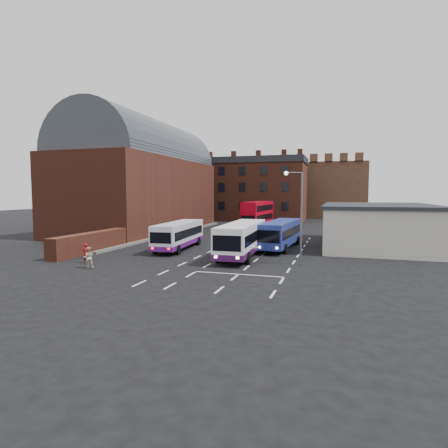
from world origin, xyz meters
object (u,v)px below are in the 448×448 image
(bus_white_outbound, at_px, (179,233))
(bus_blue, at_px, (280,232))
(bus_white_inbound, at_px, (242,237))
(pedestrian_red, at_px, (86,253))
(street_lamp, at_px, (298,209))
(pedestrian_beige, at_px, (89,258))
(bus_red_double, at_px, (258,214))

(bus_white_outbound, xyz_separation_m, bus_blue, (9.28, 3.19, 0.06))
(bus_white_inbound, xyz_separation_m, pedestrian_red, (-10.69, -6.45, -0.91))
(street_lamp, bearing_deg, pedestrian_beige, -157.99)
(pedestrian_red, distance_m, pedestrian_beige, 2.14)
(street_lamp, bearing_deg, bus_red_double, 107.71)
(bus_white_outbound, distance_m, bus_white_inbound, 7.26)
(bus_white_inbound, xyz_separation_m, pedestrian_beige, (-9.25, -8.04, -0.91))
(pedestrian_beige, bearing_deg, bus_blue, -164.78)
(bus_white_outbound, distance_m, bus_red_double, 23.45)
(bus_blue, height_order, pedestrian_red, bus_blue)
(bus_white_outbound, distance_m, pedestrian_red, 9.68)
(bus_white_inbound, relative_size, street_lamp, 1.50)
(bus_white_outbound, bearing_deg, bus_blue, 14.29)
(bus_blue, xyz_separation_m, pedestrian_beige, (-11.68, -13.63, -0.81))
(bus_blue, distance_m, pedestrian_red, 17.83)
(bus_red_double, xyz_separation_m, pedestrian_beige, (-5.22, -33.72, -1.40))
(pedestrian_red, relative_size, pedestrian_beige, 1.00)
(bus_red_double, bearing_deg, street_lamp, 111.88)
(bus_red_double, height_order, street_lamp, street_lamp)
(bus_white_inbound, bearing_deg, bus_blue, -115.83)
(bus_white_inbound, bearing_deg, street_lamp, 152.43)
(bus_white_outbound, bearing_deg, street_lamp, -26.56)
(bus_blue, bearing_deg, pedestrian_red, 46.18)
(bus_white_outbound, bearing_deg, pedestrian_beige, -107.67)
(bus_blue, bearing_deg, bus_white_inbound, 70.14)
(bus_blue, bearing_deg, bus_white_outbound, 22.61)
(bus_blue, xyz_separation_m, pedestrian_red, (-13.13, -12.05, -0.81))
(bus_white_outbound, height_order, bus_blue, bus_blue)
(bus_white_inbound, relative_size, pedestrian_red, 6.87)
(bus_red_double, height_order, pedestrian_beige, bus_red_double)
(bus_white_inbound, xyz_separation_m, street_lamp, (4.91, -2.31, 2.54))
(bus_white_inbound, bearing_deg, bus_red_double, -83.41)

